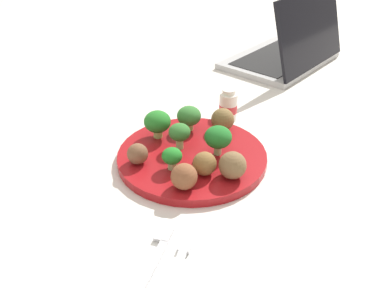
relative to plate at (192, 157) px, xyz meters
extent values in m
plane|color=silver|center=(0.00, 0.00, -0.01)|extent=(4.00, 4.00, 0.00)
cylinder|color=maroon|center=(0.00, 0.00, 0.00)|extent=(0.28, 0.28, 0.02)
cylinder|color=#9EC86E|center=(0.09, 0.02, 0.01)|extent=(0.02, 0.02, 0.01)
ellipsoid|color=#367432|center=(0.09, 0.02, 0.04)|extent=(0.05, 0.05, 0.04)
cylinder|color=#9BBD7F|center=(0.01, -0.05, 0.02)|extent=(0.01, 0.01, 0.02)
ellipsoid|color=#216F28|center=(0.01, -0.05, 0.04)|extent=(0.05, 0.05, 0.04)
cylinder|color=#9BBA75|center=(-0.06, 0.02, 0.01)|extent=(0.02, 0.02, 0.01)
ellipsoid|color=#227A26|center=(-0.06, 0.02, 0.03)|extent=(0.04, 0.04, 0.03)
cylinder|color=#A8CD6C|center=(0.05, 0.08, 0.02)|extent=(0.02, 0.02, 0.01)
ellipsoid|color=#267727|center=(0.05, 0.08, 0.04)|extent=(0.05, 0.05, 0.04)
cylinder|color=#9FCD81|center=(0.01, 0.03, 0.02)|extent=(0.01, 0.01, 0.02)
ellipsoid|color=#33712F|center=(0.01, 0.03, 0.04)|extent=(0.04, 0.04, 0.03)
sphere|color=brown|center=(-0.06, -0.08, 0.03)|extent=(0.05, 0.05, 0.05)
sphere|color=brown|center=(0.10, -0.04, 0.03)|extent=(0.05, 0.05, 0.05)
sphere|color=brown|center=(-0.05, 0.09, 0.03)|extent=(0.04, 0.04, 0.04)
sphere|color=brown|center=(-0.06, -0.03, 0.03)|extent=(0.04, 0.04, 0.04)
sphere|color=brown|center=(-0.11, -0.01, 0.03)|extent=(0.04, 0.04, 0.04)
cube|color=white|center=(-0.26, -0.02, -0.01)|extent=(0.18, 0.13, 0.01)
cube|color=silver|center=(-0.27, 0.00, 0.00)|extent=(0.09, 0.02, 0.01)
cube|color=silver|center=(-0.21, 0.00, 0.00)|extent=(0.03, 0.03, 0.01)
cube|color=silver|center=(-0.29, -0.03, 0.00)|extent=(0.09, 0.02, 0.01)
cube|color=silver|center=(-0.21, -0.04, 0.00)|extent=(0.06, 0.02, 0.01)
cylinder|color=white|center=(0.18, -0.05, 0.02)|extent=(0.04, 0.04, 0.06)
cylinder|color=red|center=(0.18, -0.05, 0.02)|extent=(0.04, 0.04, 0.02)
cylinder|color=silver|center=(0.18, -0.05, 0.06)|extent=(0.03, 0.03, 0.01)
cube|color=#B5B5B5|center=(0.55, -0.15, 0.00)|extent=(0.39, 0.35, 0.02)
cube|color=black|center=(0.55, -0.15, 0.01)|extent=(0.32, 0.28, 0.00)
cube|color=black|center=(0.51, -0.22, 0.10)|extent=(0.30, 0.21, 0.19)
camera|label=1|loc=(-0.67, -0.13, 0.45)|focal=40.67mm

